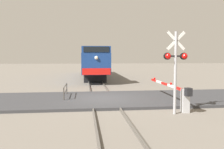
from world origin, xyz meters
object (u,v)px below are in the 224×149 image
at_px(locomotive, 93,63).
at_px(guard_railing, 65,90).
at_px(crossing_signal, 176,63).
at_px(crossing_gate, 178,94).

bearing_deg(locomotive, guard_railing, -98.70).
distance_m(crossing_signal, crossing_gate, 2.18).
bearing_deg(crossing_gate, crossing_signal, -119.17).
distance_m(locomotive, crossing_gate, 20.07).
distance_m(crossing_gate, guard_railing, 7.38).
relative_size(locomotive, crossing_signal, 4.58).
bearing_deg(guard_railing, crossing_signal, -39.96).
bearing_deg(crossing_signal, locomotive, 99.04).
relative_size(locomotive, crossing_gate, 2.89).
distance_m(locomotive, crossing_signal, 21.07).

